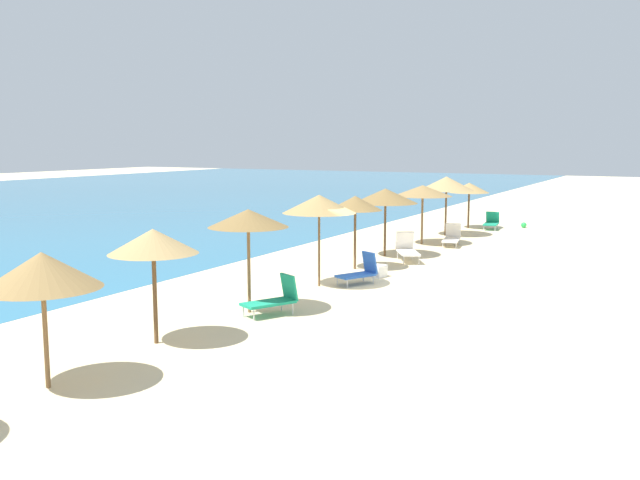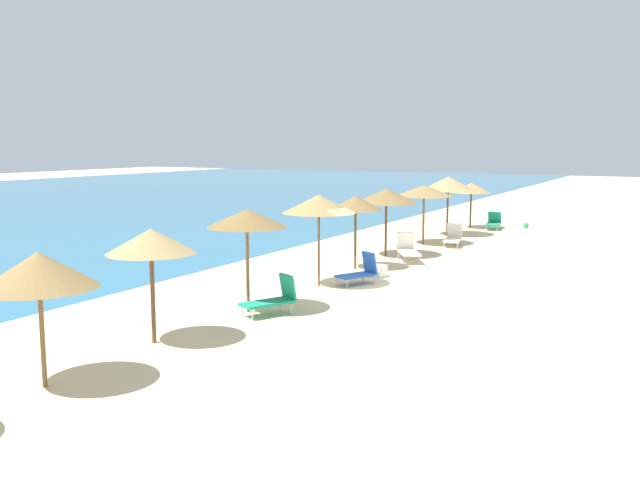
{
  "view_description": "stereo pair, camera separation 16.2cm",
  "coord_description": "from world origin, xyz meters",
  "px_view_note": "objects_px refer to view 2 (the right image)",
  "views": [
    {
      "loc": [
        -19.96,
        -8.55,
        4.51
      ],
      "look_at": [
        0.59,
        2.29,
        1.27
      ],
      "focal_mm": 39.51,
      "sensor_mm": 36.0,
      "label": 1
    },
    {
      "loc": [
        -19.89,
        -8.7,
        4.51
      ],
      "look_at": [
        0.59,
        2.29,
        1.27
      ],
      "focal_mm": 39.51,
      "sensor_mm": 36.0,
      "label": 2
    }
  ],
  "objects_px": {
    "beach_umbrella_9": "(471,188)",
    "beach_ball": "(526,225)",
    "beach_umbrella_1": "(39,270)",
    "beach_umbrella_2": "(151,242)",
    "beach_umbrella_3": "(247,219)",
    "beach_umbrella_4": "(319,204)",
    "beach_umbrella_8": "(448,184)",
    "beach_umbrella_5": "(356,203)",
    "lounge_chair_2": "(360,271)",
    "cooler_box": "(378,271)",
    "lounge_chair_3": "(493,222)",
    "beach_umbrella_6": "(386,196)",
    "lounge_chair_4": "(273,298)",
    "lounge_chair_1": "(453,237)",
    "lounge_chair_0": "(408,249)",
    "beach_umbrella_7": "(424,191)"
  },
  "relations": [
    {
      "from": "lounge_chair_1",
      "to": "beach_umbrella_4",
      "type": "bearing_deg",
      "value": 73.11
    },
    {
      "from": "beach_umbrella_8",
      "to": "beach_umbrella_2",
      "type": "bearing_deg",
      "value": 179.96
    },
    {
      "from": "beach_umbrella_9",
      "to": "cooler_box",
      "type": "height_order",
      "value": "beach_umbrella_9"
    },
    {
      "from": "beach_umbrella_8",
      "to": "cooler_box",
      "type": "bearing_deg",
      "value": -173.38
    },
    {
      "from": "beach_umbrella_4",
      "to": "beach_umbrella_8",
      "type": "xyz_separation_m",
      "value": [
        13.69,
        0.27,
        -0.08
      ]
    },
    {
      "from": "beach_umbrella_5",
      "to": "lounge_chair_3",
      "type": "xyz_separation_m",
      "value": [
        13.8,
        -1.41,
        -1.98
      ]
    },
    {
      "from": "beach_umbrella_6",
      "to": "beach_umbrella_7",
      "type": "xyz_separation_m",
      "value": [
        3.84,
        -0.18,
        -0.02
      ]
    },
    {
      "from": "beach_umbrella_9",
      "to": "beach_umbrella_3",
      "type": "bearing_deg",
      "value": -179.85
    },
    {
      "from": "beach_umbrella_2",
      "to": "beach_umbrella_5",
      "type": "distance_m",
      "value": 10.65
    },
    {
      "from": "beach_umbrella_6",
      "to": "beach_umbrella_4",
      "type": "bearing_deg",
      "value": -176.02
    },
    {
      "from": "lounge_chair_0",
      "to": "lounge_chair_1",
      "type": "bearing_deg",
      "value": -125.06
    },
    {
      "from": "beach_umbrella_1",
      "to": "beach_umbrella_2",
      "type": "distance_m",
      "value": 3.2
    },
    {
      "from": "lounge_chair_1",
      "to": "lounge_chair_4",
      "type": "height_order",
      "value": "lounge_chair_4"
    },
    {
      "from": "beach_umbrella_8",
      "to": "lounge_chair_4",
      "type": "relative_size",
      "value": 1.82
    },
    {
      "from": "beach_umbrella_3",
      "to": "lounge_chair_3",
      "type": "bearing_deg",
      "value": -3.13
    },
    {
      "from": "cooler_box",
      "to": "beach_umbrella_4",
      "type": "bearing_deg",
      "value": 155.1
    },
    {
      "from": "beach_ball",
      "to": "beach_umbrella_7",
      "type": "bearing_deg",
      "value": 161.61
    },
    {
      "from": "beach_umbrella_9",
      "to": "lounge_chair_3",
      "type": "xyz_separation_m",
      "value": [
        0.09,
        -1.21,
        -1.75
      ]
    },
    {
      "from": "beach_umbrella_9",
      "to": "lounge_chair_4",
      "type": "distance_m",
      "value": 20.92
    },
    {
      "from": "beach_umbrella_8",
      "to": "lounge_chair_2",
      "type": "height_order",
      "value": "beach_umbrella_8"
    },
    {
      "from": "beach_umbrella_9",
      "to": "beach_ball",
      "type": "relative_size",
      "value": 8.14
    },
    {
      "from": "beach_umbrella_8",
      "to": "lounge_chair_0",
      "type": "xyz_separation_m",
      "value": [
        -7.92,
        -1.03,
        -2.06
      ]
    },
    {
      "from": "beach_umbrella_6",
      "to": "cooler_box",
      "type": "xyz_separation_m",
      "value": [
        -4.18,
        -1.5,
        -2.2
      ]
    },
    {
      "from": "beach_umbrella_4",
      "to": "beach_umbrella_6",
      "type": "xyz_separation_m",
      "value": [
        6.45,
        0.45,
        -0.2
      ]
    },
    {
      "from": "beach_umbrella_7",
      "to": "lounge_chair_3",
      "type": "xyz_separation_m",
      "value": [
        6.83,
        -1.38,
        -2.0
      ]
    },
    {
      "from": "lounge_chair_0",
      "to": "lounge_chair_1",
      "type": "distance_m",
      "value": 4.72
    },
    {
      "from": "beach_umbrella_1",
      "to": "beach_umbrella_8",
      "type": "relative_size",
      "value": 0.89
    },
    {
      "from": "beach_umbrella_5",
      "to": "lounge_chair_3",
      "type": "relative_size",
      "value": 1.9
    },
    {
      "from": "lounge_chair_4",
      "to": "cooler_box",
      "type": "distance_m",
      "value": 6.1
    },
    {
      "from": "lounge_chair_2",
      "to": "cooler_box",
      "type": "height_order",
      "value": "lounge_chair_2"
    },
    {
      "from": "lounge_chair_3",
      "to": "beach_umbrella_2",
      "type": "bearing_deg",
      "value": 80.13
    },
    {
      "from": "lounge_chair_1",
      "to": "lounge_chair_4",
      "type": "distance_m",
      "value": 14.29
    },
    {
      "from": "beach_umbrella_5",
      "to": "lounge_chair_0",
      "type": "distance_m",
      "value": 3.28
    },
    {
      "from": "cooler_box",
      "to": "lounge_chair_2",
      "type": "bearing_deg",
      "value": 177.48
    },
    {
      "from": "beach_umbrella_3",
      "to": "beach_umbrella_4",
      "type": "relative_size",
      "value": 0.96
    },
    {
      "from": "beach_umbrella_1",
      "to": "beach_umbrella_2",
      "type": "bearing_deg",
      "value": 3.18
    },
    {
      "from": "beach_umbrella_2",
      "to": "beach_ball",
      "type": "relative_size",
      "value": 8.86
    },
    {
      "from": "beach_umbrella_4",
      "to": "beach_umbrella_5",
      "type": "distance_m",
      "value": 3.34
    },
    {
      "from": "beach_umbrella_9",
      "to": "beach_umbrella_1",
      "type": "bearing_deg",
      "value": 179.97
    },
    {
      "from": "beach_umbrella_9",
      "to": "lounge_chair_2",
      "type": "height_order",
      "value": "beach_umbrella_9"
    },
    {
      "from": "lounge_chair_3",
      "to": "beach_umbrella_8",
      "type": "bearing_deg",
      "value": 61.41
    },
    {
      "from": "beach_umbrella_6",
      "to": "beach_umbrella_8",
      "type": "xyz_separation_m",
      "value": [
        7.24,
        -0.18,
        0.12
      ]
    },
    {
      "from": "beach_umbrella_1",
      "to": "beach_umbrella_5",
      "type": "height_order",
      "value": "beach_umbrella_5"
    },
    {
      "from": "beach_umbrella_5",
      "to": "beach_umbrella_4",
      "type": "bearing_deg",
      "value": -174.78
    },
    {
      "from": "lounge_chair_3",
      "to": "beach_ball",
      "type": "bearing_deg",
      "value": -140.35
    },
    {
      "from": "beach_umbrella_8",
      "to": "beach_umbrella_9",
      "type": "relative_size",
      "value": 1.19
    },
    {
      "from": "lounge_chair_2",
      "to": "lounge_chair_3",
      "type": "bearing_deg",
      "value": -64.08
    },
    {
      "from": "lounge_chair_4",
      "to": "cooler_box",
      "type": "relative_size",
      "value": 2.86
    },
    {
      "from": "beach_umbrella_2",
      "to": "lounge_chair_2",
      "type": "height_order",
      "value": "beach_umbrella_2"
    },
    {
      "from": "beach_umbrella_5",
      "to": "lounge_chair_2",
      "type": "height_order",
      "value": "beach_umbrella_5"
    }
  ]
}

